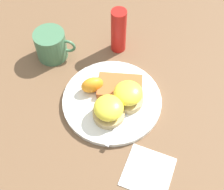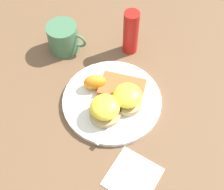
{
  "view_description": "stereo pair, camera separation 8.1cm",
  "coord_description": "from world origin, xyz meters",
  "px_view_note": "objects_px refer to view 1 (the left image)",
  "views": [
    {
      "loc": [
        0.07,
        -0.44,
        0.7
      ],
      "look_at": [
        0.0,
        0.0,
        0.03
      ],
      "focal_mm": 50.0,
      "sensor_mm": 36.0,
      "label": 1
    },
    {
      "loc": [
        0.15,
        -0.42,
        0.7
      ],
      "look_at": [
        0.0,
        0.0,
        0.03
      ],
      "focal_mm": 50.0,
      "sensor_mm": 36.0,
      "label": 2
    }
  ],
  "objects_px": {
    "orange_wedge": "(92,85)",
    "condiment_bottle": "(119,31)",
    "hashbrown_patty": "(120,87)",
    "fork": "(128,108)",
    "sandwich_benedict_left": "(108,110)",
    "cup": "(51,45)",
    "sandwich_benedict_right": "(128,95)"
  },
  "relations": [
    {
      "from": "sandwich_benedict_left",
      "to": "hashbrown_patty",
      "type": "bearing_deg",
      "value": 79.13
    },
    {
      "from": "cup",
      "to": "sandwich_benedict_left",
      "type": "bearing_deg",
      "value": -43.49
    },
    {
      "from": "sandwich_benedict_left",
      "to": "condiment_bottle",
      "type": "relative_size",
      "value": 0.57
    },
    {
      "from": "sandwich_benedict_left",
      "to": "sandwich_benedict_right",
      "type": "relative_size",
      "value": 1.0
    },
    {
      "from": "cup",
      "to": "condiment_bottle",
      "type": "bearing_deg",
      "value": 18.04
    },
    {
      "from": "fork",
      "to": "sandwich_benedict_left",
      "type": "bearing_deg",
      "value": -148.09
    },
    {
      "from": "fork",
      "to": "condiment_bottle",
      "type": "distance_m",
      "value": 0.23
    },
    {
      "from": "sandwich_benedict_left",
      "to": "sandwich_benedict_right",
      "type": "bearing_deg",
      "value": 50.36
    },
    {
      "from": "hashbrown_patty",
      "to": "condiment_bottle",
      "type": "height_order",
      "value": "condiment_bottle"
    },
    {
      "from": "condiment_bottle",
      "to": "fork",
      "type": "bearing_deg",
      "value": -74.83
    },
    {
      "from": "hashbrown_patty",
      "to": "fork",
      "type": "xyz_separation_m",
      "value": [
        0.03,
        -0.06,
        -0.01
      ]
    },
    {
      "from": "hashbrown_patty",
      "to": "orange_wedge",
      "type": "bearing_deg",
      "value": -167.86
    },
    {
      "from": "sandwich_benedict_left",
      "to": "fork",
      "type": "xyz_separation_m",
      "value": [
        0.05,
        0.03,
        -0.03
      ]
    },
    {
      "from": "orange_wedge",
      "to": "sandwich_benedict_right",
      "type": "bearing_deg",
      "value": -11.92
    },
    {
      "from": "orange_wedge",
      "to": "condiment_bottle",
      "type": "xyz_separation_m",
      "value": [
        0.04,
        0.17,
        0.03
      ]
    },
    {
      "from": "sandwich_benedict_right",
      "to": "fork",
      "type": "xyz_separation_m",
      "value": [
        0.0,
        -0.02,
        -0.03
      ]
    },
    {
      "from": "sandwich_benedict_right",
      "to": "cup",
      "type": "height_order",
      "value": "cup"
    },
    {
      "from": "condiment_bottle",
      "to": "orange_wedge",
      "type": "bearing_deg",
      "value": -103.89
    },
    {
      "from": "cup",
      "to": "hashbrown_patty",
      "type": "bearing_deg",
      "value": -24.66
    },
    {
      "from": "orange_wedge",
      "to": "cup",
      "type": "xyz_separation_m",
      "value": [
        -0.14,
        0.11,
        0.01
      ]
    },
    {
      "from": "sandwich_benedict_left",
      "to": "cup",
      "type": "distance_m",
      "value": 0.27
    },
    {
      "from": "fork",
      "to": "cup",
      "type": "xyz_separation_m",
      "value": [
        -0.24,
        0.16,
        0.03
      ]
    },
    {
      "from": "sandwich_benedict_right",
      "to": "cup",
      "type": "relative_size",
      "value": 0.69
    },
    {
      "from": "orange_wedge",
      "to": "fork",
      "type": "height_order",
      "value": "orange_wedge"
    },
    {
      "from": "sandwich_benedict_right",
      "to": "orange_wedge",
      "type": "bearing_deg",
      "value": 168.08
    },
    {
      "from": "hashbrown_patty",
      "to": "orange_wedge",
      "type": "distance_m",
      "value": 0.07
    },
    {
      "from": "hashbrown_patty",
      "to": "fork",
      "type": "bearing_deg",
      "value": -62.81
    },
    {
      "from": "hashbrown_patty",
      "to": "cup",
      "type": "bearing_deg",
      "value": 155.34
    },
    {
      "from": "orange_wedge",
      "to": "condiment_bottle",
      "type": "relative_size",
      "value": 0.43
    },
    {
      "from": "sandwich_benedict_left",
      "to": "cup",
      "type": "relative_size",
      "value": 0.69
    },
    {
      "from": "fork",
      "to": "hashbrown_patty",
      "type": "bearing_deg",
      "value": 117.19
    },
    {
      "from": "fork",
      "to": "cup",
      "type": "height_order",
      "value": "cup"
    }
  ]
}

